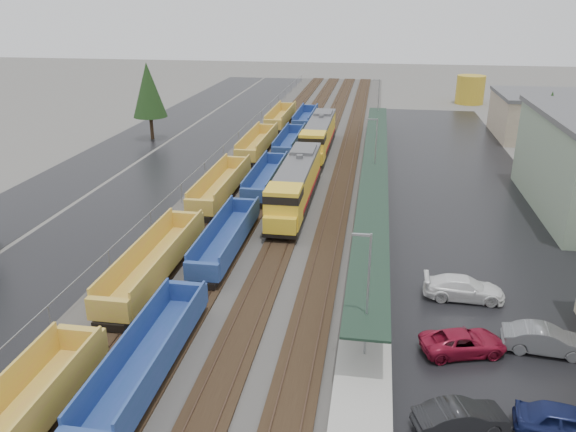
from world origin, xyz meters
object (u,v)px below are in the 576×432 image
object	(u,v)px
well_string_blue	(227,238)
parked_car_east_a	(461,418)
locomotive_lead	(296,185)
parked_car_east_c	(464,288)
well_string_yellow	(194,218)
storage_tank	(470,90)
locomotive_trail	(319,136)
parked_car_east_b	(463,342)
parked_car_east_d	(568,423)
parked_car_east_e	(546,340)

from	to	relation	value
well_string_blue	parked_car_east_a	bearing A→B (deg)	-48.11
locomotive_lead	well_string_blue	world-z (taller)	locomotive_lead
parked_car_east_a	parked_car_east_c	distance (m)	13.24
well_string_yellow	parked_car_east_a	bearing A→B (deg)	-47.25
well_string_blue	parked_car_east_c	world-z (taller)	well_string_blue
locomotive_lead	parked_car_east_c	bearing A→B (deg)	-48.74
storage_tank	locomotive_lead	bearing A→B (deg)	-111.47
locomotive_trail	parked_car_east_c	bearing A→B (deg)	-69.27
parked_car_east_a	parked_car_east_b	bearing A→B (deg)	-26.38
well_string_blue	storage_tank	world-z (taller)	storage_tank
parked_car_east_a	parked_car_east_d	world-z (taller)	parked_car_east_d
locomotive_trail	well_string_yellow	distance (m)	29.33
locomotive_lead	well_string_yellow	size ratio (longest dim) A/B	0.19
locomotive_trail	parked_car_east_d	size ratio (longest dim) A/B	4.22
locomotive_trail	parked_car_east_a	distance (m)	51.53
locomotive_trail	parked_car_east_e	distance (m)	46.26
locomotive_lead	parked_car_east_e	world-z (taller)	locomotive_lead
storage_tank	parked_car_east_c	bearing A→B (deg)	-97.94
well_string_yellow	well_string_blue	distance (m)	5.51
parked_car_east_d	parked_car_east_e	bearing A→B (deg)	1.55
parked_car_east_b	parked_car_east_e	world-z (taller)	parked_car_east_e
parked_car_east_a	parked_car_east_d	distance (m)	4.86
well_string_yellow	parked_car_east_b	world-z (taller)	well_string_yellow
well_string_yellow	parked_car_east_e	bearing A→B (deg)	-29.23
well_string_blue	parked_car_east_b	world-z (taller)	well_string_blue
locomotive_lead	parked_car_east_b	size ratio (longest dim) A/B	4.06
locomotive_trail	parked_car_east_e	world-z (taller)	locomotive_trail
parked_car_east_b	well_string_yellow	bearing A→B (deg)	37.79
parked_car_east_b	parked_car_east_e	size ratio (longest dim) A/B	1.02
locomotive_trail	storage_tank	world-z (taller)	storage_tank
parked_car_east_d	parked_car_east_e	world-z (taller)	parked_car_east_d
parked_car_east_a	parked_car_east_c	xyz separation A→B (m)	(1.78, 13.11, 0.04)
locomotive_lead	parked_car_east_e	size ratio (longest dim) A/B	4.14
parked_car_east_d	storage_tank	bearing A→B (deg)	3.05
well_string_blue	parked_car_east_e	xyz separation A→B (m)	(21.84, -10.66, -0.35)
parked_car_east_a	parked_car_east_b	world-z (taller)	parked_car_east_a
parked_car_east_e	well_string_yellow	bearing A→B (deg)	65.87
well_string_blue	parked_car_east_d	bearing A→B (deg)	-40.10
parked_car_east_e	locomotive_trail	bearing A→B (deg)	27.79
locomotive_trail	storage_tank	size ratio (longest dim) A/B	3.68
locomotive_lead	well_string_blue	distance (m)	11.76
locomotive_trail	well_string_blue	world-z (taller)	locomotive_trail
storage_tank	parked_car_east_b	world-z (taller)	storage_tank
locomotive_lead	parked_car_east_a	world-z (taller)	locomotive_lead
parked_car_east_d	parked_car_east_e	xyz separation A→B (m)	(0.80, 7.05, -0.01)
locomotive_lead	parked_car_east_b	bearing A→B (deg)	-59.74
storage_tank	parked_car_east_b	bearing A→B (deg)	-97.90
well_string_yellow	well_string_blue	size ratio (longest dim) A/B	0.94
well_string_blue	parked_car_east_d	distance (m)	27.51
well_string_yellow	parked_car_east_c	world-z (taller)	well_string_yellow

